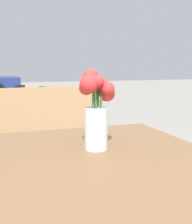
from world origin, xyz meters
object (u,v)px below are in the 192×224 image
object	(u,v)px
bicycle	(29,106)
flower_vase	(96,111)
table_front	(87,186)
bench_middle	(14,131)

from	to	relation	value
bicycle	flower_vase	bearing A→B (deg)	-93.88
bicycle	table_front	bearing A→B (deg)	-94.76
flower_vase	bench_middle	size ratio (longest dim) A/B	0.18
flower_vase	bench_middle	bearing A→B (deg)	96.56
flower_vase	bench_middle	world-z (taller)	flower_vase
flower_vase	bench_middle	xyz separation A→B (m)	(-0.18, 1.60, -0.40)
bench_middle	bicycle	world-z (taller)	bench_middle
bicycle	bench_middle	bearing A→B (deg)	-100.00
bench_middle	bicycle	bearing A→B (deg)	80.00
table_front	flower_vase	xyz separation A→B (m)	(0.08, 0.12, 0.23)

